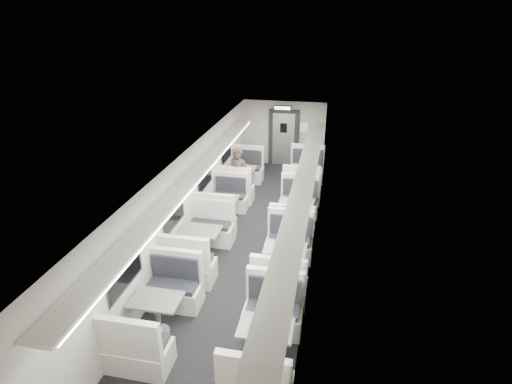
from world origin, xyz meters
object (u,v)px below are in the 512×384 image
at_px(booth_left_d, 158,315).
at_px(booth_right_b, 296,215).
at_px(booth_right_d, 265,344).
at_px(vestibule_door, 283,138).
at_px(booth_right_c, 285,262).
at_px(booth_left_b, 223,209).
at_px(exit_sign, 283,108).
at_px(booth_right_a, 304,179).
at_px(booth_left_c, 201,244).
at_px(passenger, 238,177).
at_px(booth_left_a, 241,179).

height_order(booth_left_d, booth_right_b, booth_right_b).
bearing_deg(booth_right_d, vestibule_door, 96.08).
relative_size(booth_left_d, booth_right_c, 0.97).
bearing_deg(booth_left_b, exit_sign, 76.88).
xyz_separation_m(booth_left_b, vestibule_door, (1.00, 4.78, 0.67)).
bearing_deg(booth_right_a, booth_left_c, -114.24).
xyz_separation_m(booth_left_c, booth_right_c, (2.00, -0.32, -0.01)).
bearing_deg(exit_sign, booth_right_c, -81.31).
distance_m(booth_right_a, booth_right_d, 7.12).
relative_size(booth_right_a, booth_right_b, 1.05).
bearing_deg(passenger, booth_left_c, -81.97).
bearing_deg(exit_sign, booth_left_a, -114.98).
height_order(booth_left_c, vestibule_door, vestibule_door).
bearing_deg(passenger, booth_left_d, -80.87).
distance_m(booth_left_b, booth_right_b, 2.00).
relative_size(booth_right_c, passenger, 1.26).
bearing_deg(booth_left_a, booth_left_d, -90.00).
distance_m(booth_right_b, exit_sign, 4.81).
bearing_deg(booth_left_a, booth_right_a, 10.58).
bearing_deg(booth_right_b, vestibule_door, 101.77).
bearing_deg(exit_sign, booth_left_d, -96.63).
bearing_deg(booth_left_b, passenger, 83.38).
height_order(booth_left_b, passenger, passenger).
height_order(vestibule_door, exit_sign, exit_sign).
bearing_deg(booth_right_c, booth_left_b, 131.64).
distance_m(booth_left_c, booth_right_d, 3.34).
bearing_deg(booth_right_c, vestibule_door, 98.10).
distance_m(booth_left_c, booth_right_c, 2.03).
bearing_deg(booth_left_d, booth_right_d, -8.36).
relative_size(booth_right_d, passenger, 1.23).
bearing_deg(booth_left_d, exit_sign, 83.37).
relative_size(booth_left_a, vestibule_door, 1.07).
bearing_deg(vestibule_door, booth_left_d, -96.28).
relative_size(booth_right_b, exit_sign, 3.54).
relative_size(booth_left_c, booth_right_d, 1.06).
xyz_separation_m(booth_right_b, passenger, (-1.86, 1.21, 0.48)).
bearing_deg(booth_right_d, passenger, 107.80).
distance_m(booth_left_a, booth_left_c, 4.07).
relative_size(booth_left_c, passenger, 1.31).
bearing_deg(booth_left_c, booth_right_d, -53.27).
distance_m(booth_right_b, passenger, 2.27).
xyz_separation_m(booth_right_d, passenger, (-1.86, 5.80, 0.49)).
xyz_separation_m(booth_right_a, exit_sign, (-1.00, 1.77, 1.87)).
distance_m(booth_right_b, booth_right_c, 2.23).
distance_m(booth_right_b, vestibule_door, 4.94).
relative_size(booth_left_d, booth_right_a, 0.93).
bearing_deg(booth_right_d, booth_right_a, 90.00).
distance_m(booth_left_c, passenger, 3.15).
bearing_deg(booth_left_a, booth_left_c, -90.00).
height_order(booth_right_a, booth_right_d, booth_right_a).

